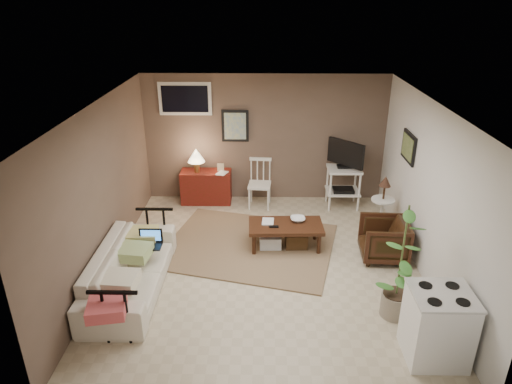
{
  "coord_description": "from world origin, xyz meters",
  "views": [
    {
      "loc": [
        -0.02,
        -5.72,
        3.72
      ],
      "look_at": [
        -0.13,
        0.35,
        1.05
      ],
      "focal_mm": 32.0,
      "sensor_mm": 36.0,
      "label": 1
    }
  ],
  "objects_px": {
    "tv_stand": "(344,173)",
    "potted_plant": "(402,258)",
    "coffee_table": "(285,234)",
    "red_console": "(205,184)",
    "sofa": "(130,262)",
    "armchair": "(384,238)",
    "spindle_chair": "(260,185)",
    "side_table": "(383,198)",
    "stove": "(437,325)"
  },
  "relations": [
    {
      "from": "red_console",
      "to": "armchair",
      "type": "height_order",
      "value": "red_console"
    },
    {
      "from": "sofa",
      "to": "spindle_chair",
      "type": "xyz_separation_m",
      "value": [
        1.71,
        2.68,
        0.01
      ]
    },
    {
      "from": "spindle_chair",
      "to": "tv_stand",
      "type": "distance_m",
      "value": 1.57
    },
    {
      "from": "red_console",
      "to": "armchair",
      "type": "relative_size",
      "value": 1.58
    },
    {
      "from": "potted_plant",
      "to": "side_table",
      "type": "bearing_deg",
      "value": 81.6
    },
    {
      "from": "sofa",
      "to": "armchair",
      "type": "xyz_separation_m",
      "value": [
        3.59,
        0.86,
        -0.07
      ]
    },
    {
      "from": "side_table",
      "to": "armchair",
      "type": "xyz_separation_m",
      "value": [
        -0.15,
        -0.81,
        -0.29
      ]
    },
    {
      "from": "red_console",
      "to": "spindle_chair",
      "type": "bearing_deg",
      "value": -8.33
    },
    {
      "from": "coffee_table",
      "to": "stove",
      "type": "distance_m",
      "value": 2.8
    },
    {
      "from": "side_table",
      "to": "sofa",
      "type": "bearing_deg",
      "value": -156.03
    },
    {
      "from": "sofa",
      "to": "potted_plant",
      "type": "xyz_separation_m",
      "value": [
        3.43,
        -0.49,
        0.4
      ]
    },
    {
      "from": "red_console",
      "to": "stove",
      "type": "relative_size",
      "value": 1.29
    },
    {
      "from": "potted_plant",
      "to": "spindle_chair",
      "type": "bearing_deg",
      "value": 118.44
    },
    {
      "from": "red_console",
      "to": "sofa",
      "type": "bearing_deg",
      "value": -103.44
    },
    {
      "from": "tv_stand",
      "to": "side_table",
      "type": "bearing_deg",
      "value": -64.31
    },
    {
      "from": "spindle_chair",
      "to": "stove",
      "type": "xyz_separation_m",
      "value": [
        1.96,
        -3.87,
        -0.0
      ]
    },
    {
      "from": "sofa",
      "to": "spindle_chair",
      "type": "bearing_deg",
      "value": -32.54
    },
    {
      "from": "coffee_table",
      "to": "side_table",
      "type": "height_order",
      "value": "side_table"
    },
    {
      "from": "red_console",
      "to": "armchair",
      "type": "bearing_deg",
      "value": -34.05
    },
    {
      "from": "tv_stand",
      "to": "potted_plant",
      "type": "xyz_separation_m",
      "value": [
        0.17,
        -3.16,
        0.14
      ]
    },
    {
      "from": "spindle_chair",
      "to": "side_table",
      "type": "height_order",
      "value": "side_table"
    },
    {
      "from": "armchair",
      "to": "spindle_chair",
      "type": "bearing_deg",
      "value": -130.95
    },
    {
      "from": "armchair",
      "to": "potted_plant",
      "type": "xyz_separation_m",
      "value": [
        -0.17,
        -1.35,
        0.48
      ]
    },
    {
      "from": "side_table",
      "to": "armchair",
      "type": "height_order",
      "value": "side_table"
    },
    {
      "from": "red_console",
      "to": "coffee_table",
      "type": "bearing_deg",
      "value": -49.53
    },
    {
      "from": "coffee_table",
      "to": "side_table",
      "type": "distance_m",
      "value": 1.75
    },
    {
      "from": "coffee_table",
      "to": "red_console",
      "type": "distance_m",
      "value": 2.23
    },
    {
      "from": "sofa",
      "to": "tv_stand",
      "type": "distance_m",
      "value": 4.22
    },
    {
      "from": "sofa",
      "to": "tv_stand",
      "type": "bearing_deg",
      "value": -50.69
    },
    {
      "from": "coffee_table",
      "to": "potted_plant",
      "type": "bearing_deg",
      "value": -51.27
    },
    {
      "from": "side_table",
      "to": "stove",
      "type": "height_order",
      "value": "side_table"
    },
    {
      "from": "armchair",
      "to": "side_table",
      "type": "bearing_deg",
      "value": 172.42
    },
    {
      "from": "side_table",
      "to": "stove",
      "type": "relative_size",
      "value": 1.2
    },
    {
      "from": "spindle_chair",
      "to": "armchair",
      "type": "distance_m",
      "value": 2.62
    },
    {
      "from": "armchair",
      "to": "potted_plant",
      "type": "height_order",
      "value": "potted_plant"
    },
    {
      "from": "sofa",
      "to": "coffee_table",
      "type": "bearing_deg",
      "value": -61.92
    },
    {
      "from": "coffee_table",
      "to": "red_console",
      "type": "height_order",
      "value": "red_console"
    },
    {
      "from": "coffee_table",
      "to": "armchair",
      "type": "height_order",
      "value": "armchair"
    },
    {
      "from": "sofa",
      "to": "spindle_chair",
      "type": "height_order",
      "value": "spindle_chair"
    },
    {
      "from": "tv_stand",
      "to": "side_table",
      "type": "height_order",
      "value": "tv_stand"
    },
    {
      "from": "sofa",
      "to": "armchair",
      "type": "distance_m",
      "value": 3.69
    },
    {
      "from": "spindle_chair",
      "to": "stove",
      "type": "bearing_deg",
      "value": -63.16
    },
    {
      "from": "stove",
      "to": "coffee_table",
      "type": "bearing_deg",
      "value": 123.59
    },
    {
      "from": "sofa",
      "to": "stove",
      "type": "bearing_deg",
      "value": -108.03
    },
    {
      "from": "armchair",
      "to": "potted_plant",
      "type": "distance_m",
      "value": 1.44
    },
    {
      "from": "tv_stand",
      "to": "armchair",
      "type": "xyz_separation_m",
      "value": [
        0.33,
        -1.81,
        -0.34
      ]
    },
    {
      "from": "tv_stand",
      "to": "potted_plant",
      "type": "relative_size",
      "value": 0.83
    },
    {
      "from": "sofa",
      "to": "potted_plant",
      "type": "distance_m",
      "value": 3.48
    },
    {
      "from": "potted_plant",
      "to": "stove",
      "type": "distance_m",
      "value": 0.85
    },
    {
      "from": "spindle_chair",
      "to": "potted_plant",
      "type": "relative_size",
      "value": 0.58
    }
  ]
}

